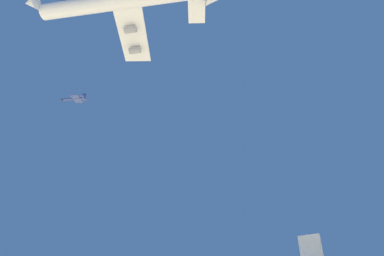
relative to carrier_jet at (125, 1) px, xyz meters
name	(u,v)px	position (x,y,z in m)	size (l,w,h in m)	color
carrier_jet	(125,1)	(0.00, 0.00, 0.00)	(71.01, 57.88, 21.10)	white
chase_jet_right_wing	(74,99)	(67.37, -34.44, -4.42)	(15.00, 9.27, 4.00)	#38478C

